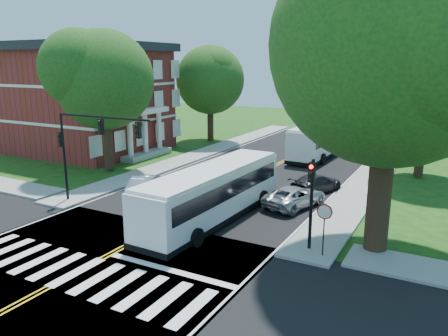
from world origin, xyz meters
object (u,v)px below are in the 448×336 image
Objects in this scene: signal_ne at (311,193)px; hatchback at (147,184)px; suv at (295,196)px; signal_nw at (89,139)px; dark_sedan at (316,183)px; bus_lead at (213,193)px; bus_follow at (322,138)px.

hatchback is (-12.77, 3.77, -2.24)m from signal_ne.
signal_nw is at bearing 43.97° from suv.
dark_sedan is (11.41, 9.83, -3.72)m from signal_nw.
signal_ne reaches higher than hatchback.
suv is at bearing 174.56° from hatchback.
dark_sedan is (0.24, 3.69, -0.01)m from suv.
bus_lead is at bearing 69.26° from suv.
bus_follow reaches higher than suv.
suv is 1.07× the size of dark_sedan.
signal_ne is 0.36× the size of bus_lead.
bus_lead is 5.75m from suv.
hatchback is at bearing -16.61° from bus_lead.
signal_ne is 1.02× the size of hatchback.
bus_lead is at bearing 85.70° from dark_sedan.
bus_follow is at bearing -64.39° from suv.
bus_follow is 12.98m from dark_sedan.
bus_lead is at bearing 11.17° from signal_nw.
signal_ne is at bearing 130.43° from suv.
bus_lead reaches higher than hatchback.
hatchback is at bearing 49.85° from dark_sedan.
bus_follow reaches higher than bus_lead.
signal_ne is 0.36× the size of bus_follow.
bus_follow is 2.87× the size of hatchback.
bus_lead is 9.07m from dark_sedan.
signal_ne is 13.51m from hatchback.
hatchback is (1.28, 3.78, -3.66)m from signal_nw.
signal_nw is 1.51× the size of suv.
signal_nw is at bearing -179.95° from signal_ne.
signal_nw is 0.59× the size of bus_lead.
bus_lead is 2.73× the size of dark_sedan.
signal_ne is at bearing 0.05° from signal_nw.
signal_ne reaches higher than bus_follow.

